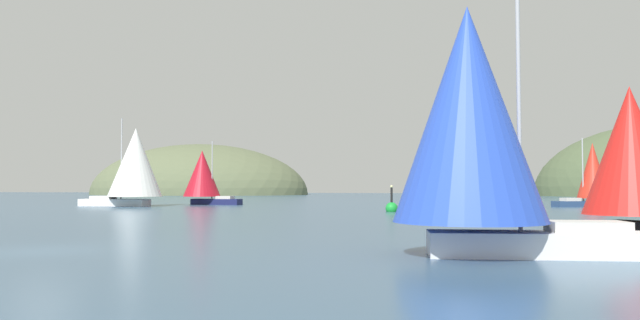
# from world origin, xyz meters

# --- Properties ---
(ground_plane) EXTENTS (360.00, 360.00, 0.00)m
(ground_plane) POSITION_xyz_m (0.00, 0.00, 0.00)
(ground_plane) COLOR #385670
(headland_left) EXTENTS (61.06, 44.00, 27.58)m
(headland_left) POSITION_xyz_m (-55.00, 135.00, 0.00)
(headland_left) COLOR #5B6647
(headland_left) RESTS_ON ground_plane
(sailboat_white_mainsail) EXTENTS (9.69, 6.07, 10.11)m
(sailboat_white_mainsail) POSITION_xyz_m (-21.65, 43.57, 4.79)
(sailboat_white_mainsail) COLOR white
(sailboat_white_mainsail) RESTS_ON ground_plane
(sailboat_blue_spinnaker) EXTENTS (8.98, 5.59, 9.41)m
(sailboat_blue_spinnaker) POSITION_xyz_m (14.90, 1.84, 4.44)
(sailboat_blue_spinnaker) COLOR white
(sailboat_blue_spinnaker) RESTS_ON ground_plane
(sailboat_crimson_sail) EXTENTS (7.71, 4.96, 7.89)m
(sailboat_crimson_sail) POSITION_xyz_m (-16.67, 51.43, 3.66)
(sailboat_crimson_sail) COLOR #191E4C
(sailboat_crimson_sail) RESTS_ON ground_plane
(sailboat_red_spinnaker) EXTENTS (7.36, 6.97, 7.81)m
(sailboat_red_spinnaker) POSITION_xyz_m (22.60, 12.81, 3.86)
(sailboat_red_spinnaker) COLOR black
(sailboat_red_spinnaker) RESTS_ON ground_plane
(sailboat_scarlet_sail) EXTENTS (7.16, 5.45, 7.71)m
(sailboat_scarlet_sail) POSITION_xyz_m (29.16, 54.35, 3.76)
(sailboat_scarlet_sail) COLOR navy
(sailboat_scarlet_sail) RESTS_ON ground_plane
(channel_buoy) EXTENTS (1.10, 1.10, 2.64)m
(channel_buoy) POSITION_xyz_m (8.59, 35.52, 0.37)
(channel_buoy) COLOR green
(channel_buoy) RESTS_ON ground_plane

